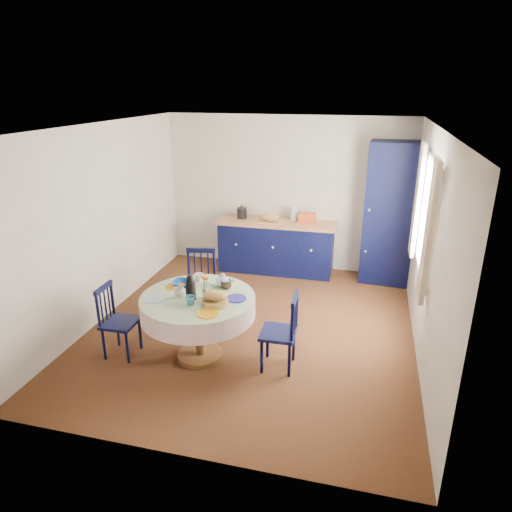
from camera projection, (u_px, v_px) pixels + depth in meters
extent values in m
plane|color=black|center=(252.00, 327.00, 5.88)|extent=(4.50, 4.50, 0.00)
plane|color=white|center=(252.00, 127.00, 5.00)|extent=(4.50, 4.50, 0.00)
cube|color=beige|center=(287.00, 194.00, 7.48)|extent=(4.00, 0.02, 2.50)
cube|color=beige|center=(103.00, 223.00, 5.90)|extent=(0.02, 4.50, 2.50)
cube|color=beige|center=(429.00, 249.00, 4.98)|extent=(0.02, 4.50, 2.50)
plane|color=white|center=(429.00, 219.00, 5.17)|extent=(0.00, 1.20, 1.20)
cube|color=beige|center=(428.00, 233.00, 4.53)|extent=(0.05, 0.34, 1.45)
cube|color=beige|center=(417.00, 200.00, 5.80)|extent=(0.05, 0.34, 1.45)
cube|color=black|center=(276.00, 247.00, 7.54)|extent=(1.85, 0.57, 0.81)
cube|color=tan|center=(277.00, 223.00, 7.39)|extent=(1.91, 0.61, 0.04)
cube|color=#B03D1A|center=(307.00, 218.00, 7.29)|extent=(0.26, 0.14, 0.16)
cube|color=tan|center=(269.00, 222.00, 7.34)|extent=(0.34, 0.24, 0.02)
ellipsoid|color=#B59546|center=(269.00, 217.00, 7.31)|extent=(0.31, 0.20, 0.13)
cylinder|color=silver|center=(294.00, 214.00, 7.40)|extent=(0.12, 0.12, 0.22)
cube|color=black|center=(391.00, 214.00, 6.93)|extent=(0.80, 0.60, 2.17)
cylinder|color=white|center=(371.00, 210.00, 6.71)|extent=(0.04, 0.02, 0.04)
cylinder|color=white|center=(367.00, 252.00, 6.94)|extent=(0.04, 0.02, 0.04)
cylinder|color=#582E19|center=(201.00, 355.00, 5.24)|extent=(0.52, 0.52, 0.05)
cylinder|color=#582E19|center=(199.00, 328.00, 5.11)|extent=(0.11, 0.11, 0.69)
cylinder|color=#582E19|center=(198.00, 299.00, 4.99)|extent=(1.20, 1.20, 0.03)
cylinder|color=white|center=(198.00, 307.00, 5.02)|extent=(1.26, 1.26, 0.22)
cylinder|color=white|center=(198.00, 297.00, 4.98)|extent=(1.26, 1.26, 0.01)
cylinder|color=#8CB3C3|center=(154.00, 299.00, 4.90)|extent=(0.22, 0.22, 0.01)
cylinder|color=#BF7E0D|center=(207.00, 314.00, 4.59)|extent=(0.22, 0.22, 0.01)
cylinder|color=navy|center=(236.00, 298.00, 4.92)|extent=(0.22, 0.22, 0.01)
cylinder|color=#86C477|center=(218.00, 283.00, 5.31)|extent=(0.22, 0.22, 0.01)
cylinder|color=#BF7E0D|center=(175.00, 286.00, 5.21)|extent=(0.22, 0.22, 0.01)
cylinder|color=olive|center=(215.00, 302.00, 4.79)|extent=(0.28, 0.28, 0.05)
ellipsoid|color=#B59546|center=(215.00, 295.00, 4.76)|extent=(0.26, 0.16, 0.11)
cube|color=silver|center=(192.00, 288.00, 5.14)|extent=(0.10, 0.07, 0.04)
cylinder|color=black|center=(127.00, 348.00, 5.06)|extent=(0.03, 0.03, 0.39)
cylinder|color=black|center=(140.00, 334.00, 5.34)|extent=(0.03, 0.03, 0.39)
cylinder|color=black|center=(104.00, 344.00, 5.13)|extent=(0.03, 0.03, 0.39)
cylinder|color=black|center=(118.00, 331.00, 5.41)|extent=(0.03, 0.03, 0.39)
cube|color=black|center=(120.00, 323.00, 5.16)|extent=(0.37, 0.38, 0.04)
cylinder|color=black|center=(98.00, 310.00, 4.98)|extent=(0.03, 0.03, 0.43)
cylinder|color=black|center=(112.00, 298.00, 5.26)|extent=(0.03, 0.03, 0.43)
cube|color=black|center=(103.00, 288.00, 5.05)|extent=(0.04, 0.34, 0.05)
cylinder|color=black|center=(102.00, 309.00, 5.05)|extent=(0.02, 0.02, 0.36)
cylinder|color=black|center=(105.00, 305.00, 5.12)|extent=(0.02, 0.02, 0.36)
cylinder|color=black|center=(109.00, 302.00, 5.20)|extent=(0.02, 0.02, 0.36)
cylinder|color=black|center=(186.00, 310.00, 5.87)|extent=(0.04, 0.04, 0.43)
cylinder|color=black|center=(212.00, 310.00, 5.85)|extent=(0.04, 0.04, 0.43)
cylinder|color=black|center=(190.00, 299.00, 6.16)|extent=(0.04, 0.04, 0.43)
cylinder|color=black|center=(215.00, 299.00, 6.15)|extent=(0.04, 0.04, 0.43)
cube|color=black|center=(200.00, 288.00, 5.93)|extent=(0.49, 0.48, 0.04)
cylinder|color=black|center=(189.00, 266.00, 6.02)|extent=(0.04, 0.04, 0.48)
cylinder|color=black|center=(214.00, 266.00, 6.00)|extent=(0.04, 0.04, 0.48)
cube|color=black|center=(201.00, 250.00, 5.93)|extent=(0.38, 0.12, 0.06)
cylinder|color=black|center=(195.00, 267.00, 6.02)|extent=(0.02, 0.02, 0.40)
cylinder|color=black|center=(202.00, 267.00, 6.02)|extent=(0.02, 0.02, 0.40)
cylinder|color=black|center=(208.00, 268.00, 6.01)|extent=(0.02, 0.02, 0.40)
cylinder|color=black|center=(268.00, 342.00, 5.17)|extent=(0.03, 0.03, 0.40)
cylinder|color=black|center=(262.00, 357.00, 4.88)|extent=(0.03, 0.03, 0.40)
cylinder|color=black|center=(294.00, 345.00, 5.11)|extent=(0.03, 0.03, 0.40)
cylinder|color=black|center=(289.00, 360.00, 4.82)|extent=(0.03, 0.03, 0.40)
cube|color=black|center=(278.00, 333.00, 4.92)|extent=(0.38, 0.40, 0.04)
cylinder|color=black|center=(297.00, 309.00, 4.95)|extent=(0.03, 0.03, 0.45)
cylinder|color=black|center=(292.00, 323.00, 4.66)|extent=(0.03, 0.03, 0.45)
cube|color=black|center=(295.00, 299.00, 4.73)|extent=(0.05, 0.36, 0.06)
cylinder|color=black|center=(295.00, 314.00, 4.89)|extent=(0.02, 0.02, 0.37)
cylinder|color=black|center=(294.00, 318.00, 4.81)|extent=(0.02, 0.02, 0.37)
cylinder|color=black|center=(293.00, 322.00, 4.73)|extent=(0.02, 0.02, 0.37)
imported|color=silver|center=(179.00, 292.00, 4.98)|extent=(0.12, 0.12, 0.09)
imported|color=#316F7F|center=(190.00, 300.00, 4.78)|extent=(0.10, 0.10, 0.10)
imported|color=black|center=(226.00, 285.00, 5.15)|extent=(0.13, 0.13, 0.10)
imported|color=silver|center=(199.00, 278.00, 5.33)|extent=(0.11, 0.11, 0.10)
imported|color=navy|center=(183.00, 284.00, 5.23)|extent=(0.23, 0.23, 0.06)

